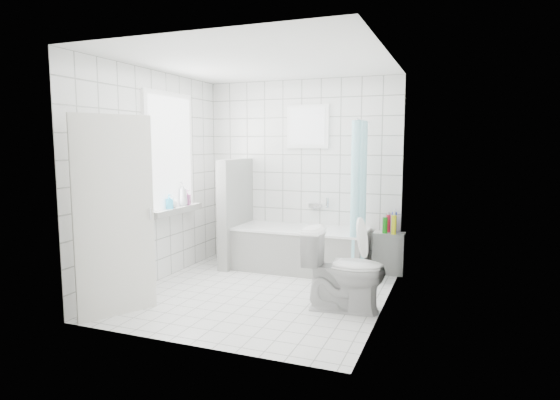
% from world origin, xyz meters
% --- Properties ---
extents(ground, '(3.00, 3.00, 0.00)m').
position_xyz_m(ground, '(0.00, 0.00, 0.00)').
color(ground, white).
rests_on(ground, ground).
extents(ceiling, '(3.00, 3.00, 0.00)m').
position_xyz_m(ceiling, '(0.00, 0.00, 2.60)').
color(ceiling, white).
rests_on(ceiling, ground).
extents(wall_back, '(2.80, 0.02, 2.60)m').
position_xyz_m(wall_back, '(0.00, 1.50, 1.30)').
color(wall_back, white).
rests_on(wall_back, ground).
extents(wall_front, '(2.80, 0.02, 2.60)m').
position_xyz_m(wall_front, '(0.00, -1.50, 1.30)').
color(wall_front, white).
rests_on(wall_front, ground).
extents(wall_left, '(0.02, 3.00, 2.60)m').
position_xyz_m(wall_left, '(-1.40, 0.00, 1.30)').
color(wall_left, white).
rests_on(wall_left, ground).
extents(wall_right, '(0.02, 3.00, 2.60)m').
position_xyz_m(wall_right, '(1.40, 0.00, 1.30)').
color(wall_right, white).
rests_on(wall_right, ground).
extents(window_left, '(0.01, 0.90, 1.40)m').
position_xyz_m(window_left, '(-1.35, 0.30, 1.60)').
color(window_left, white).
rests_on(window_left, wall_left).
extents(window_back, '(0.50, 0.01, 0.50)m').
position_xyz_m(window_back, '(0.10, 1.46, 1.95)').
color(window_back, white).
rests_on(window_back, wall_back).
extents(window_sill, '(0.18, 1.02, 0.08)m').
position_xyz_m(window_sill, '(-1.31, 0.30, 0.86)').
color(window_sill, white).
rests_on(window_sill, wall_left).
extents(door, '(0.42, 0.72, 2.00)m').
position_xyz_m(door, '(-1.06, -1.13, 1.00)').
color(door, silver).
rests_on(door, ground).
extents(bathtub, '(1.78, 0.77, 0.58)m').
position_xyz_m(bathtub, '(0.12, 1.12, 0.29)').
color(bathtub, white).
rests_on(bathtub, ground).
extents(partition_wall, '(0.15, 0.85, 1.50)m').
position_xyz_m(partition_wall, '(-0.83, 1.07, 0.75)').
color(partition_wall, white).
rests_on(partition_wall, ground).
extents(tiled_ledge, '(0.40, 0.24, 0.55)m').
position_xyz_m(tiled_ledge, '(1.27, 1.38, 0.28)').
color(tiled_ledge, white).
rests_on(tiled_ledge, ground).
extents(toilet, '(0.88, 0.56, 0.86)m').
position_xyz_m(toilet, '(1.03, -0.18, 0.43)').
color(toilet, white).
rests_on(toilet, ground).
extents(curtain_rod, '(0.02, 0.80, 0.02)m').
position_xyz_m(curtain_rod, '(0.95, 1.10, 2.00)').
color(curtain_rod, silver).
rests_on(curtain_rod, wall_back).
extents(shower_curtain, '(0.14, 0.48, 1.78)m').
position_xyz_m(shower_curtain, '(0.95, 0.97, 1.10)').
color(shower_curtain, '#4CD0E1').
rests_on(shower_curtain, curtain_rod).
extents(tub_faucet, '(0.18, 0.06, 0.06)m').
position_xyz_m(tub_faucet, '(0.22, 1.46, 0.85)').
color(tub_faucet, silver).
rests_on(tub_faucet, wall_back).
extents(sill_bottles, '(0.15, 0.53, 0.32)m').
position_xyz_m(sill_bottles, '(-1.30, 0.39, 1.02)').
color(sill_bottles, '#AE5791').
rests_on(sill_bottles, window_sill).
extents(ledge_bottles, '(0.18, 0.19, 0.28)m').
position_xyz_m(ledge_bottles, '(1.28, 1.35, 0.67)').
color(ledge_bottles, '#FFFA1A').
rests_on(ledge_bottles, tiled_ledge).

